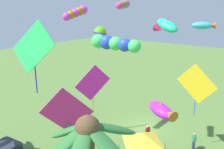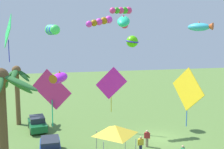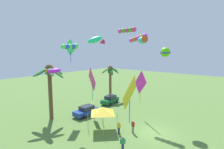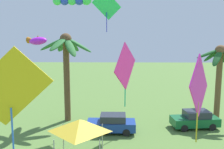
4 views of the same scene
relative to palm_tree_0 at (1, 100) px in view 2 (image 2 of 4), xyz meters
The scene contains 19 objects.
ground_plane 15.82m from the palm_tree_0, 67.91° to the right, with size 120.00×120.00×0.00m, color #567A38.
palm_tree_0 is the anchor object (origin of this frame).
palm_tree_1 13.85m from the palm_tree_0, ahead, with size 4.21×3.44×6.94m.
parked_car_0 12.49m from the palm_tree_0, ahead, with size 4.09×2.19×1.51m.
parked_car_1 7.28m from the palm_tree_0, 35.59° to the right, with size 3.92×1.78×1.51m.
spectator_0 11.93m from the palm_tree_0, 76.33° to the right, with size 0.26×0.55×1.59m.
spectator_1 13.26m from the palm_tree_0, 71.64° to the right, with size 0.37×0.51×1.59m.
festival_tent 9.12m from the palm_tree_0, 74.33° to the right, with size 2.86×2.86×2.85m.
kite_diamond_0 13.41m from the palm_tree_0, 88.61° to the right, with size 3.31×0.80×4.66m.
kite_fish_1 9.81m from the palm_tree_0, 83.19° to the right, with size 2.25×1.54×1.23m.
kite_fish_2 15.27m from the palm_tree_0, 87.53° to the right, with size 1.97×1.76×0.80m.
kite_tube_3 14.26m from the palm_tree_0, 41.28° to the right, with size 1.00×2.94×1.28m.
kite_diamond_4 13.09m from the palm_tree_0, 46.97° to the right, with size 1.91×3.03×4.92m.
kite_diamond_5 6.13m from the palm_tree_0, 32.07° to the right, with size 1.75×3.24×5.06m.
kite_ball_6 16.73m from the palm_tree_0, 49.83° to the right, with size 2.06×2.06×1.34m.
kite_fish_7 4.08m from the palm_tree_0, 113.21° to the right, with size 1.92×1.44×0.79m.
kite_tube_8 5.68m from the palm_tree_0, 68.18° to the right, with size 2.85×0.93×0.80m.
kite_tube_9 12.76m from the palm_tree_0, 60.56° to the right, with size 1.23×2.29×0.74m.
kite_diamond_10 5.67m from the palm_tree_0, ahead, with size 2.52×0.69×3.58m.
Camera 2 is at (-22.27, 10.96, 9.50)m, focal length 40.48 mm.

